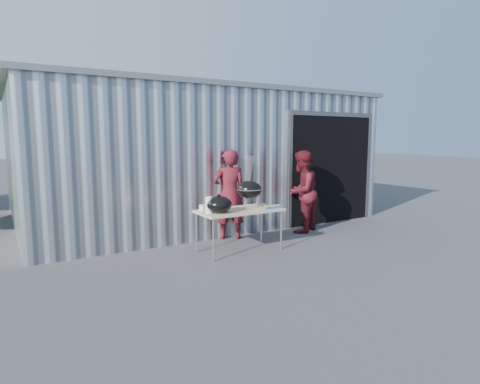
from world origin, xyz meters
TOP-DOWN VIEW (x-y plane):
  - ground at (0.00, 0.00)m, footprint 80.00×80.00m
  - building at (0.92, 4.59)m, footprint 8.20×6.20m
  - folding_table at (0.17, 0.73)m, footprint 1.50×0.75m
  - kettle_grill at (0.36, 0.72)m, footprint 0.45×0.45m
  - grill_lid at (-0.30, 0.63)m, footprint 0.44×0.44m
  - paper_towels at (-0.46, 0.68)m, footprint 0.12×0.12m
  - white_tub at (-0.38, 0.94)m, footprint 0.20×0.15m
  - foil_box at (0.71, 0.48)m, footprint 0.32×0.05m
  - person_cook at (0.47, 1.59)m, footprint 0.77×0.65m
  - person_bystander at (2.06, 1.29)m, footprint 1.05×0.96m

SIDE VIEW (x-z plane):
  - ground at x=0.00m, z-range 0.00..0.00m
  - folding_table at x=0.17m, z-range 0.33..1.08m
  - foil_box at x=0.71m, z-range 0.75..0.81m
  - white_tub at x=-0.38m, z-range 0.75..0.85m
  - person_bystander at x=2.06m, z-range 0.00..1.74m
  - paper_towels at x=-0.46m, z-range 0.75..1.03m
  - person_cook at x=0.47m, z-range 0.00..1.79m
  - grill_lid at x=-0.30m, z-range 0.74..1.05m
  - kettle_grill at x=0.36m, z-range 0.70..1.64m
  - building at x=0.92m, z-range -0.01..3.09m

